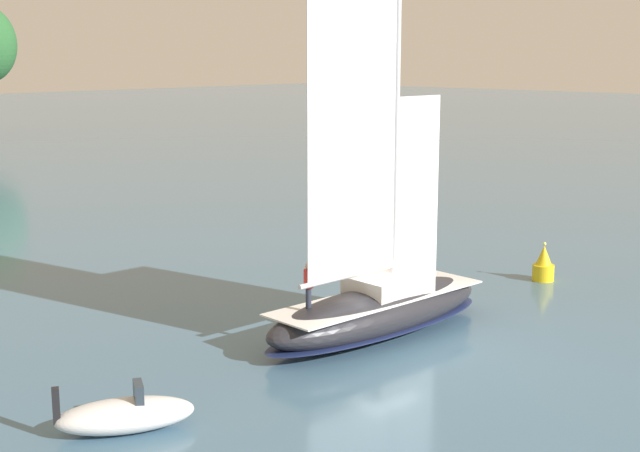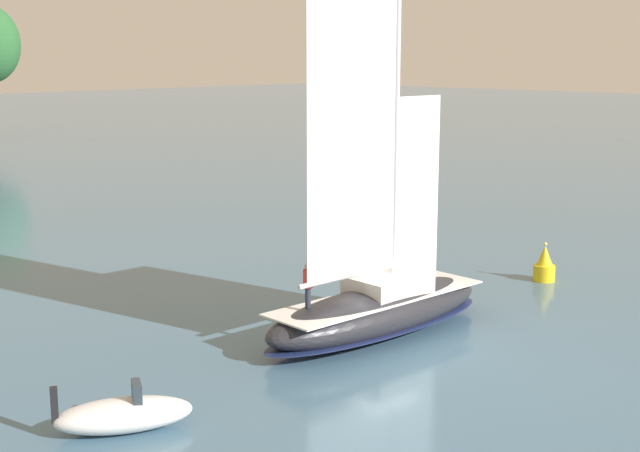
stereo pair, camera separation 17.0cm
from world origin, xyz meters
The scene contains 4 objects.
ground_plane centered at (0.00, 0.00, 0.00)m, with size 400.00×400.00×0.00m, color #42667F.
sailboat_main centered at (0.02, 0.00, 1.15)m, with size 10.89×3.59×14.75m.
motor_tender centered at (-11.51, -0.52, 0.48)m, with size 4.09×3.21×1.47m.
channel_buoy centered at (11.40, -0.36, 0.71)m, with size 0.99×0.99×1.81m.
Camera 2 is at (-24.44, -20.58, 10.33)m, focal length 50.00 mm.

